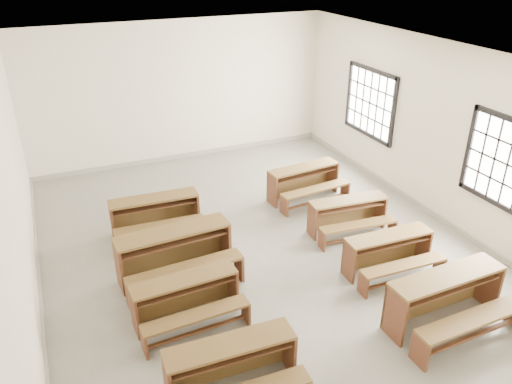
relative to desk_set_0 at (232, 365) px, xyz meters
name	(u,v)px	position (x,y,z in m)	size (l,w,h in m)	color
room	(261,125)	(1.61, 2.77, 1.75)	(8.50, 8.50, 3.20)	gray
desk_set_0	(232,365)	(0.00, 0.00, 0.00)	(1.53, 0.84, 0.67)	brown
desk_set_1	(186,297)	(-0.12, 1.40, -0.01)	(1.47, 0.80, 0.65)	brown
desk_set_2	(175,251)	(0.02, 2.43, 0.06)	(1.79, 0.99, 0.78)	brown
desk_set_3	(155,213)	(0.04, 3.81, 0.01)	(1.58, 0.88, 0.69)	brown
desk_set_4	(447,296)	(3.05, -0.08, 0.05)	(1.70, 0.90, 0.76)	brown
desk_set_5	(389,251)	(3.10, 1.22, -0.02)	(1.44, 0.80, 0.64)	brown
desk_set_6	(348,213)	(3.19, 2.49, -0.03)	(1.46, 0.86, 0.63)	brown
desk_set_7	(304,180)	(3.11, 3.97, 0.00)	(1.55, 0.89, 0.67)	brown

